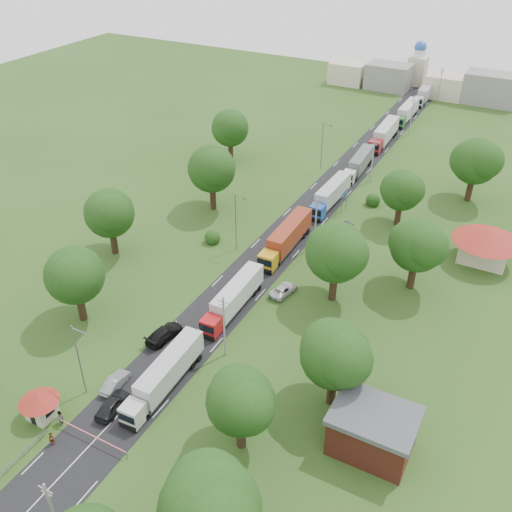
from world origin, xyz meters
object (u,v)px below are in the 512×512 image
Objects in this scene: truck_0 at (165,374)px; car_lane_mid at (115,382)px; guard_booth at (39,403)px; info_sign at (345,197)px; pedestrian_near at (52,439)px; boom_barrier at (82,431)px; car_lane_front at (112,405)px.

truck_0 is 3.18× the size of car_lane_mid.
guard_booth is 61.27m from info_sign.
guard_booth is 2.67× the size of pedestrian_near.
boom_barrier is 1.89× the size of car_lane_front.
info_sign is at bearing 83.76° from boom_barrier.
info_sign is 0.84× the size of car_lane_front.
car_lane_front is at bearing -119.93° from truck_0.
guard_booth is at bearing 29.12° from car_lane_front.
car_lane_front is at bearing 85.35° from boom_barrier.
car_lane_mid is (-5.26, -2.78, -1.32)m from truck_0.
pedestrian_near is (-0.50, -9.53, 0.10)m from car_lane_mid.
guard_booth is 7.71m from car_lane_front.
car_lane_mid is at bearing -61.42° from car_lane_front.
car_lane_mid is at bearing 60.33° from pedestrian_near.
boom_barrier is 10.74m from truck_0.
car_lane_front is 3.51m from car_lane_mid.
guard_booth is 1.07× the size of info_sign.
car_lane_front is (6.20, 4.39, -1.33)m from guard_booth.
car_lane_front is 7.11m from pedestrian_near.
guard_booth is at bearing -133.26° from truck_0.
car_lane_front is (-3.26, -5.66, -1.22)m from truck_0.
car_lane_front is at bearing 119.32° from car_lane_mid.
truck_0 is at bearing -126.13° from car_lane_front.
truck_0 is (9.46, 10.05, -0.12)m from guard_booth.
truck_0 is 6.64m from car_lane_front.
info_sign is at bearing 78.32° from guard_booth.
car_lane_front is 2.96× the size of pedestrian_near.
truck_0 is at bearing -93.37° from info_sign.
truck_0 is at bearing 46.74° from guard_booth.
car_lane_mid is 2.67× the size of pedestrian_near.
boom_barrier is 2.25× the size of info_sign.
car_lane_mid is (-1.64, 7.27, -0.17)m from boom_barrier.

